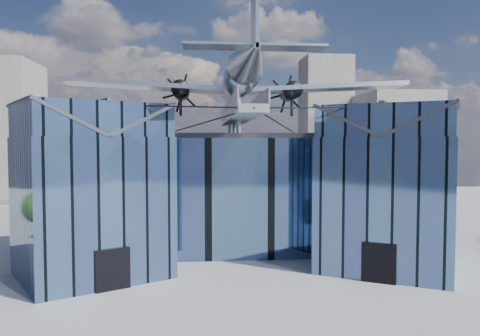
{
  "coord_description": "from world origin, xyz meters",
  "views": [
    {
      "loc": [
        -3.16,
        -33.57,
        9.07
      ],
      "look_at": [
        0.0,
        2.0,
        7.2
      ],
      "focal_mm": 35.0,
      "sensor_mm": 36.0,
      "label": 1
    }
  ],
  "objects": [
    {
      "name": "bg_towers",
      "position": [
        1.45,
        50.49,
        10.01
      ],
      "size": [
        77.0,
        24.5,
        26.0
      ],
      "color": "gray",
      "rests_on": "ground"
    },
    {
      "name": "ground_plane",
      "position": [
        0.0,
        0.0,
        0.0
      ],
      "size": [
        120.0,
        120.0,
        0.0
      ],
      "primitive_type": "plane",
      "color": "gray"
    },
    {
      "name": "museum",
      "position": [
        0.0,
        5.82,
        5.54
      ],
      "size": [
        32.88,
        24.5,
        17.6
      ],
      "color": "#466190",
      "rests_on": "ground"
    }
  ]
}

